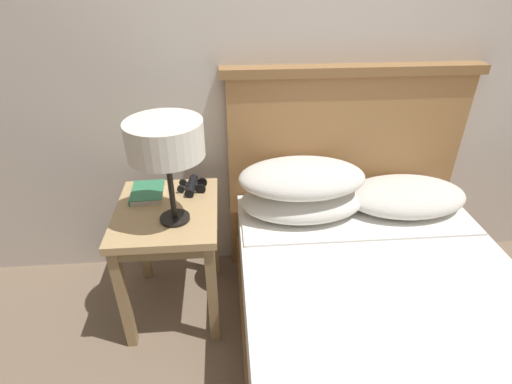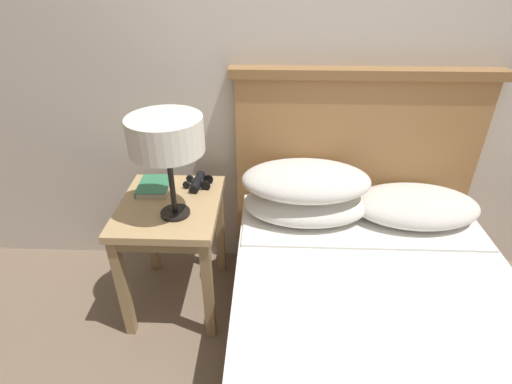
# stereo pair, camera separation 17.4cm
# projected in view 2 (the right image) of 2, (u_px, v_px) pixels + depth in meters

# --- Properties ---
(wall_back) EXTENTS (8.00, 0.06, 2.60)m
(wall_back) POSITION_uv_depth(u_px,v_px,m) (303.00, 29.00, 1.80)
(wall_back) COLOR silver
(wall_back) RESTS_ON ground_plane
(nightstand) EXTENTS (0.46, 0.54, 0.60)m
(nightstand) POSITION_uv_depth(u_px,v_px,m) (171.00, 219.00, 1.89)
(nightstand) COLOR tan
(nightstand) RESTS_ON ground_plane
(bed) EXTENTS (1.28, 1.93, 1.14)m
(bed) POSITION_uv_depth(u_px,v_px,m) (377.00, 344.00, 1.55)
(bed) COLOR brown
(bed) RESTS_ON ground_plane
(table_lamp) EXTENTS (0.30, 0.30, 0.45)m
(table_lamp) POSITION_uv_depth(u_px,v_px,m) (166.00, 137.00, 1.58)
(table_lamp) COLOR black
(table_lamp) RESTS_ON nightstand
(book_on_nightstand) EXTENTS (0.16, 0.20, 0.03)m
(book_on_nightstand) POSITION_uv_depth(u_px,v_px,m) (154.00, 186.00, 1.95)
(book_on_nightstand) COLOR silver
(book_on_nightstand) RESTS_ON nightstand
(binoculars_pair) EXTENTS (0.14, 0.16, 0.05)m
(binoculars_pair) POSITION_uv_depth(u_px,v_px,m) (198.00, 182.00, 1.97)
(binoculars_pair) COLOR black
(binoculars_pair) RESTS_ON nightstand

